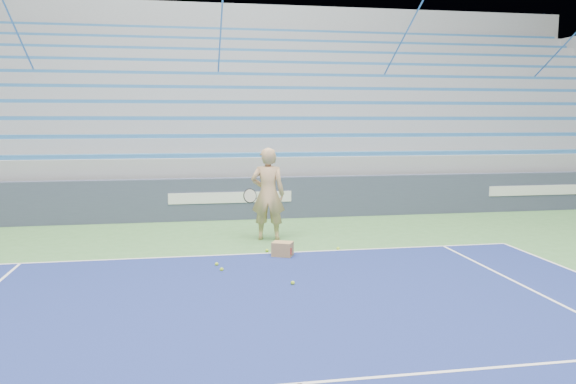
% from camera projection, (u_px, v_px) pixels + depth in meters
% --- Properties ---
extents(sponsor_barrier, '(30.00, 0.32, 1.10)m').
position_uv_depth(sponsor_barrier, '(231.00, 199.00, 14.76)').
color(sponsor_barrier, '#3A4159').
rests_on(sponsor_barrier, ground).
extents(bleachers, '(31.00, 9.15, 7.30)m').
position_uv_depth(bleachers, '(218.00, 127.00, 20.11)').
color(bleachers, '#94979C').
rests_on(bleachers, ground).
extents(tennis_player, '(1.02, 0.94, 2.02)m').
position_uv_depth(tennis_player, '(268.00, 194.00, 12.19)').
color(tennis_player, tan).
rests_on(tennis_player, ground).
extents(ball_box, '(0.46, 0.42, 0.28)m').
position_uv_depth(ball_box, '(283.00, 249.00, 10.77)').
color(ball_box, '#A37E4F').
rests_on(ball_box, ground).
extents(tennis_ball_0, '(0.07, 0.07, 0.07)m').
position_uv_depth(tennis_ball_0, '(293.00, 283.00, 8.92)').
color(tennis_ball_0, '#AADD2D').
rests_on(tennis_ball_0, ground).
extents(tennis_ball_1, '(0.07, 0.07, 0.07)m').
position_uv_depth(tennis_ball_1, '(267.00, 250.00, 11.13)').
color(tennis_ball_1, '#AADD2D').
rests_on(tennis_ball_1, ground).
extents(tennis_ball_2, '(0.07, 0.07, 0.07)m').
position_uv_depth(tennis_ball_2, '(222.00, 269.00, 9.72)').
color(tennis_ball_2, '#AADD2D').
rests_on(tennis_ball_2, ground).
extents(tennis_ball_3, '(0.07, 0.07, 0.07)m').
position_uv_depth(tennis_ball_3, '(338.00, 249.00, 11.29)').
color(tennis_ball_3, '#AADD2D').
rests_on(tennis_ball_3, ground).
extents(tennis_ball_4, '(0.07, 0.07, 0.07)m').
position_uv_depth(tennis_ball_4, '(217.00, 264.00, 10.08)').
color(tennis_ball_4, '#AADD2D').
rests_on(tennis_ball_4, ground).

